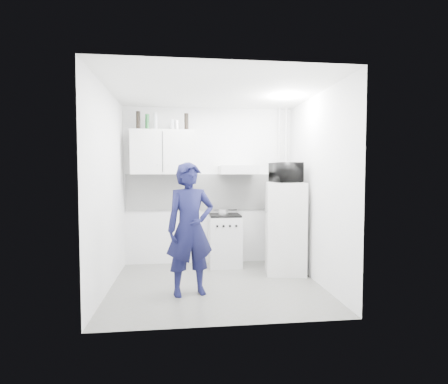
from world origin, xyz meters
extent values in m
plane|color=#62625E|center=(0.00, 0.00, 0.00)|extent=(2.80, 2.80, 0.00)
plane|color=white|center=(0.00, 0.00, 2.60)|extent=(2.80, 2.80, 0.00)
plane|color=white|center=(0.00, 1.25, 1.30)|extent=(2.80, 0.00, 2.80)
plane|color=white|center=(-1.40, 0.00, 1.30)|extent=(0.00, 2.60, 2.60)
plane|color=white|center=(1.40, 0.00, 1.30)|extent=(0.00, 2.60, 2.60)
imported|color=#111236|center=(-0.35, -0.28, 0.83)|extent=(0.68, 0.53, 1.65)
cube|color=silver|center=(0.23, 1.00, 0.41)|extent=(0.51, 0.51, 0.82)
cube|color=white|center=(1.10, 0.50, 0.69)|extent=(0.66, 0.66, 1.38)
cube|color=black|center=(0.23, 1.00, 0.83)|extent=(0.49, 0.49, 0.03)
cylinder|color=silver|center=(0.21, 0.98, 0.89)|extent=(0.16, 0.16, 0.09)
imported|color=black|center=(1.10, 0.50, 1.53)|extent=(0.57, 0.41, 0.30)
cylinder|color=black|center=(-1.14, 1.07, 2.35)|extent=(0.07, 0.07, 0.29)
cylinder|color=#144C1E|center=(-1.00, 1.07, 2.33)|extent=(0.07, 0.07, 0.25)
cylinder|color=#B2B7BC|center=(-0.86, 1.07, 2.34)|extent=(0.07, 0.07, 0.27)
cylinder|color=#B2B7BC|center=(-0.60, 1.07, 2.29)|extent=(0.07, 0.07, 0.17)
cylinder|color=silver|center=(-0.54, 1.07, 2.28)|extent=(0.08, 0.08, 0.16)
cylinder|color=black|center=(-0.38, 1.07, 2.34)|extent=(0.07, 0.07, 0.27)
cube|color=white|center=(-0.75, 1.07, 1.85)|extent=(1.00, 0.35, 0.70)
cube|color=silver|center=(0.45, 1.00, 1.57)|extent=(0.60, 0.50, 0.14)
cube|color=white|center=(0.00, 1.24, 1.20)|extent=(2.74, 0.03, 0.60)
cylinder|color=silver|center=(1.30, 1.17, 1.30)|extent=(0.05, 0.05, 2.60)
cylinder|color=silver|center=(1.18, 1.17, 1.30)|extent=(0.04, 0.04, 2.60)
cylinder|color=white|center=(1.00, 0.20, 2.57)|extent=(0.10, 0.10, 0.02)
camera|label=1|loc=(-0.44, -4.61, 1.51)|focal=28.00mm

